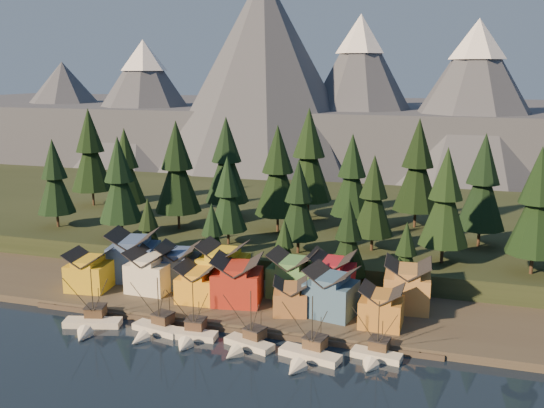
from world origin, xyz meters
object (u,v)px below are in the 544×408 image
(boat_3, at_px, (191,328))
(boat_4, at_px, (246,337))
(boat_2, at_px, (153,323))
(house_front_0, at_px, (89,269))
(boat_6, at_px, (375,348))
(boat_5, at_px, (307,349))
(house_back_0, at_px, (134,254))
(house_front_1, at_px, (150,269))
(boat_1, at_px, (90,317))
(house_back_1, at_px, (179,264))

(boat_3, height_order, boat_4, boat_3)
(boat_2, distance_m, house_front_0, 26.22)
(boat_4, xyz_separation_m, boat_6, (22.04, 2.17, 0.02))
(boat_5, bearing_deg, house_back_0, 164.72)
(boat_3, height_order, house_back_0, house_back_0)
(boat_5, relative_size, house_front_1, 1.34)
(boat_5, xyz_separation_m, boat_6, (10.80, 3.46, -0.02))
(boat_5, relative_size, house_back_0, 1.02)
(boat_1, height_order, boat_4, boat_1)
(boat_4, distance_m, boat_6, 22.15)
(boat_6, bearing_deg, house_front_0, 177.43)
(boat_2, distance_m, boat_5, 29.53)
(boat_1, distance_m, boat_2, 12.47)
(boat_2, xyz_separation_m, boat_6, (40.26, 1.40, 0.03))
(boat_4, distance_m, house_front_0, 43.01)
(house_back_0, bearing_deg, house_back_1, -18.49)
(boat_5, height_order, house_front_1, boat_5)
(house_front_1, bearing_deg, boat_1, -98.38)
(boat_1, height_order, house_back_0, house_back_0)
(boat_6, height_order, house_back_0, house_back_0)
(house_front_1, bearing_deg, house_back_0, 142.62)
(boat_1, bearing_deg, house_back_1, 55.93)
(boat_2, relative_size, house_front_0, 1.26)
(boat_3, bearing_deg, house_back_1, 116.48)
(boat_6, relative_size, house_front_0, 1.21)
(boat_4, distance_m, house_front_1, 32.67)
(boat_1, xyz_separation_m, house_front_1, (3.20, 17.78, 3.95))
(house_back_0, bearing_deg, boat_6, -31.92)
(house_front_0, bearing_deg, boat_1, -62.67)
(boat_1, xyz_separation_m, house_back_0, (-4.03, 23.67, 4.97))
(boat_4, height_order, house_back_1, house_back_1)
(boat_3, bearing_deg, boat_1, 179.01)
(boat_5, xyz_separation_m, house_back_0, (-45.90, 24.45, 5.01))
(boat_3, relative_size, house_front_0, 1.26)
(boat_5, bearing_deg, boat_1, -168.30)
(boat_2, distance_m, house_back_0, 28.24)
(boat_6, relative_size, house_back_0, 0.94)
(boat_3, distance_m, boat_6, 32.64)
(boat_6, distance_m, house_back_1, 49.19)
(boat_1, height_order, boat_2, boat_1)
(boat_4, relative_size, house_front_1, 1.25)
(house_front_0, height_order, house_back_0, house_back_0)
(house_front_0, bearing_deg, boat_2, -37.49)
(house_back_0, bearing_deg, boat_3, -54.98)
(boat_3, xyz_separation_m, house_back_1, (-12.34, 21.35, 4.10))
(boat_2, xyz_separation_m, boat_5, (29.46, -2.06, 0.05))
(boat_3, distance_m, boat_5, 21.86)
(boat_2, bearing_deg, boat_4, 9.27)
(boat_2, distance_m, house_front_1, 19.33)
(boat_2, distance_m, boat_4, 18.24)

